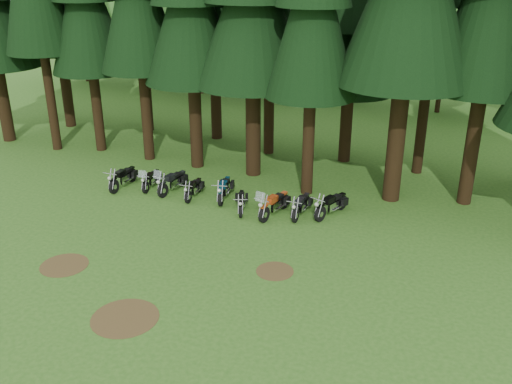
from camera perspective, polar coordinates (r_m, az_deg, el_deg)
ground at (r=22.51m, az=-9.46°, el=-6.26°), size 120.00×120.00×0.00m
pine_back_4 at (r=30.70m, az=9.73°, el=17.78°), size 4.94×4.94×13.78m
decid_0 at (r=53.35m, az=-17.02°, el=16.71°), size 8.00×7.78×10.00m
decid_1 at (r=50.27m, az=-10.88°, el=16.86°), size 7.91×7.69×9.88m
decid_2 at (r=46.80m, az=-5.45°, el=15.64°), size 6.72×6.53×8.40m
decid_3 at (r=44.92m, az=1.54°, el=14.86°), size 6.12×5.95×7.65m
decid_4 at (r=44.37m, az=9.99°, el=14.24°), size 5.93×5.76×7.41m
decid_5 at (r=42.67m, az=19.14°, el=15.56°), size 8.45×8.21×10.56m
dirt_patch_0 at (r=22.72m, az=-18.62°, el=-6.95°), size 1.80×1.80×0.01m
dirt_patch_1 at (r=21.19m, az=1.89°, el=-7.91°), size 1.40×1.40×0.01m
dirt_patch_2 at (r=19.21m, az=-12.97°, el=-12.17°), size 2.20×2.20×0.01m
motorcycle_0 at (r=28.99m, az=-13.15°, el=1.35°), size 0.33×2.32×0.94m
motorcycle_1 at (r=28.65m, az=-10.46°, el=1.20°), size 0.54×2.02×1.27m
motorcycle_2 at (r=28.01m, az=-8.35°, el=0.97°), size 0.58×2.34×1.47m
motorcycle_3 at (r=27.28m, az=-6.27°, el=0.29°), size 0.36×1.99×0.81m
motorcycle_4 at (r=26.95m, az=-3.20°, el=0.25°), size 0.65×2.26×0.93m
motorcycle_5 at (r=25.71m, az=-1.49°, el=-1.04°), size 0.81×1.88×0.80m
motorcycle_6 at (r=25.23m, az=1.81°, el=-1.29°), size 0.77×2.42×1.52m
motorcycle_7 at (r=25.33m, az=4.53°, el=-1.40°), size 0.31×2.16×0.88m
motorcycle_8 at (r=25.45m, az=7.54°, el=-1.33°), size 0.95×2.23×0.95m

